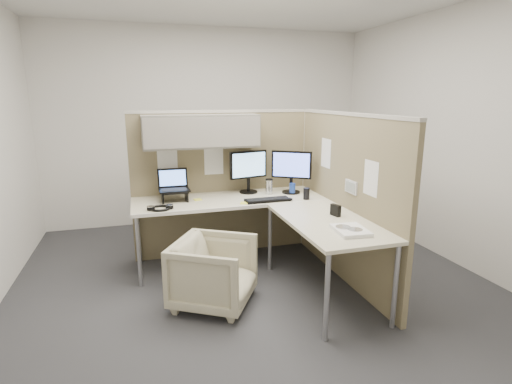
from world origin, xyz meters
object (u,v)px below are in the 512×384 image
object	(u,v)px
desk	(262,211)
monitor_left	(248,168)
office_chair	(214,269)
keyboard	(267,200)

from	to	relation	value
desk	monitor_left	distance (m)	0.68
office_chair	monitor_left	size ratio (longest dim) A/B	1.40
monitor_left	keyboard	distance (m)	0.50
desk	office_chair	bearing A→B (deg)	-144.03
desk	monitor_left	size ratio (longest dim) A/B	4.29
desk	monitor_left	xyz separation A→B (m)	(0.03, 0.60, 0.32)
desk	keyboard	bearing A→B (deg)	58.08
monitor_left	keyboard	world-z (taller)	monitor_left
office_chair	keyboard	xyz separation A→B (m)	(0.68, 0.60, 0.42)
monitor_left	office_chair	bearing A→B (deg)	-132.95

